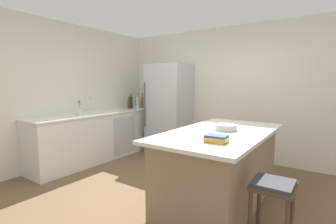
{
  "coord_description": "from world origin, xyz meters",
  "views": [
    {
      "loc": [
        1.75,
        -2.53,
        1.49
      ],
      "look_at": [
        -0.66,
        0.96,
        1.0
      ],
      "focal_mm": 26.36,
      "sensor_mm": 36.0,
      "label": 1
    }
  ],
  "objects_px": {
    "syrup_bottle": "(129,104)",
    "cookbook_stack": "(216,139)",
    "mixing_bowl": "(226,127)",
    "olive_oil_bottle": "(142,103)",
    "soda_bottle": "(138,102)",
    "refrigerator": "(169,109)",
    "vinegar_bottle": "(143,102)",
    "sink_faucet": "(90,105)",
    "bar_stool": "(273,193)",
    "flower_vase": "(79,111)",
    "wine_bottle": "(131,102)",
    "kitchen_island": "(220,166)",
    "gin_bottle": "(139,103)"
  },
  "relations": [
    {
      "from": "flower_vase",
      "to": "soda_bottle",
      "type": "xyz_separation_m",
      "value": [
        -0.0,
        1.56,
        0.05
      ]
    },
    {
      "from": "refrigerator",
      "to": "sink_faucet",
      "type": "xyz_separation_m",
      "value": [
        -0.91,
        -1.36,
        0.14
      ]
    },
    {
      "from": "vinegar_bottle",
      "to": "wine_bottle",
      "type": "height_order",
      "value": "wine_bottle"
    },
    {
      "from": "sink_faucet",
      "to": "mixing_bowl",
      "type": "distance_m",
      "value": 2.76
    },
    {
      "from": "gin_bottle",
      "to": "refrigerator",
      "type": "bearing_deg",
      "value": 2.11
    },
    {
      "from": "bar_stool",
      "to": "sink_faucet",
      "type": "bearing_deg",
      "value": 167.94
    },
    {
      "from": "refrigerator",
      "to": "olive_oil_bottle",
      "type": "xyz_separation_m",
      "value": [
        -0.82,
        0.06,
        0.09
      ]
    },
    {
      "from": "syrup_bottle",
      "to": "mixing_bowl",
      "type": "relative_size",
      "value": 1.0
    },
    {
      "from": "gin_bottle",
      "to": "wine_bottle",
      "type": "distance_m",
      "value": 0.21
    },
    {
      "from": "refrigerator",
      "to": "mixing_bowl",
      "type": "xyz_separation_m",
      "value": [
        1.84,
        -1.43,
        -0.0
      ]
    },
    {
      "from": "refrigerator",
      "to": "soda_bottle",
      "type": "bearing_deg",
      "value": -171.67
    },
    {
      "from": "wine_bottle",
      "to": "bar_stool",
      "type": "bearing_deg",
      "value": -28.4
    },
    {
      "from": "soda_bottle",
      "to": "cookbook_stack",
      "type": "relative_size",
      "value": 1.32
    },
    {
      "from": "kitchen_island",
      "to": "gin_bottle",
      "type": "bearing_deg",
      "value": 150.69
    },
    {
      "from": "syrup_bottle",
      "to": "cookbook_stack",
      "type": "relative_size",
      "value": 1.11
    },
    {
      "from": "mixing_bowl",
      "to": "olive_oil_bottle",
      "type": "bearing_deg",
      "value": 150.6
    },
    {
      "from": "soda_bottle",
      "to": "mixing_bowl",
      "type": "distance_m",
      "value": 2.96
    },
    {
      "from": "bar_stool",
      "to": "olive_oil_bottle",
      "type": "distance_m",
      "value": 4.03
    },
    {
      "from": "cookbook_stack",
      "to": "flower_vase",
      "type": "bearing_deg",
      "value": 171.39
    },
    {
      "from": "sink_faucet",
      "to": "flower_vase",
      "type": "bearing_deg",
      "value": -70.2
    },
    {
      "from": "refrigerator",
      "to": "vinegar_bottle",
      "type": "height_order",
      "value": "refrigerator"
    },
    {
      "from": "syrup_bottle",
      "to": "flower_vase",
      "type": "bearing_deg",
      "value": -85.93
    },
    {
      "from": "kitchen_island",
      "to": "gin_bottle",
      "type": "distance_m",
      "value": 3.1
    },
    {
      "from": "bar_stool",
      "to": "sink_faucet",
      "type": "distance_m",
      "value": 3.59
    },
    {
      "from": "olive_oil_bottle",
      "to": "soda_bottle",
      "type": "bearing_deg",
      "value": -85.36
    },
    {
      "from": "cookbook_stack",
      "to": "refrigerator",
      "type": "bearing_deg",
      "value": 133.61
    },
    {
      "from": "vinegar_bottle",
      "to": "wine_bottle",
      "type": "bearing_deg",
      "value": -91.71
    },
    {
      "from": "kitchen_island",
      "to": "syrup_bottle",
      "type": "relative_size",
      "value": 7.31
    },
    {
      "from": "cookbook_stack",
      "to": "mixing_bowl",
      "type": "bearing_deg",
      "value": 103.4
    },
    {
      "from": "sink_faucet",
      "to": "wine_bottle",
      "type": "xyz_separation_m",
      "value": [
        0.01,
        1.13,
        -0.02
      ]
    },
    {
      "from": "bar_stool",
      "to": "wine_bottle",
      "type": "bearing_deg",
      "value": 151.6
    },
    {
      "from": "sink_faucet",
      "to": "soda_bottle",
      "type": "bearing_deg",
      "value": 84.85
    },
    {
      "from": "olive_oil_bottle",
      "to": "wine_bottle",
      "type": "relative_size",
      "value": 0.86
    },
    {
      "from": "refrigerator",
      "to": "flower_vase",
      "type": "xyz_separation_m",
      "value": [
        -0.8,
        -1.68,
        0.06
      ]
    },
    {
      "from": "cookbook_stack",
      "to": "mixing_bowl",
      "type": "xyz_separation_m",
      "value": [
        -0.16,
        0.67,
        0.0
      ]
    },
    {
      "from": "refrigerator",
      "to": "sink_faucet",
      "type": "distance_m",
      "value": 1.64
    },
    {
      "from": "kitchen_island",
      "to": "soda_bottle",
      "type": "height_order",
      "value": "soda_bottle"
    },
    {
      "from": "soda_bottle",
      "to": "cookbook_stack",
      "type": "distance_m",
      "value": 3.44
    },
    {
      "from": "olive_oil_bottle",
      "to": "mixing_bowl",
      "type": "relative_size",
      "value": 1.06
    },
    {
      "from": "flower_vase",
      "to": "gin_bottle",
      "type": "relative_size",
      "value": 1.02
    },
    {
      "from": "sink_faucet",
      "to": "wine_bottle",
      "type": "bearing_deg",
      "value": 89.62
    },
    {
      "from": "wine_bottle",
      "to": "syrup_bottle",
      "type": "distance_m",
      "value": 0.09
    },
    {
      "from": "cookbook_stack",
      "to": "sink_faucet",
      "type": "bearing_deg",
      "value": 165.67
    },
    {
      "from": "bar_stool",
      "to": "soda_bottle",
      "type": "bearing_deg",
      "value": 149.43
    },
    {
      "from": "flower_vase",
      "to": "mixing_bowl",
      "type": "relative_size",
      "value": 0.99
    },
    {
      "from": "vinegar_bottle",
      "to": "mixing_bowl",
      "type": "relative_size",
      "value": 1.2
    },
    {
      "from": "mixing_bowl",
      "to": "flower_vase",
      "type": "bearing_deg",
      "value": -174.73
    },
    {
      "from": "bar_stool",
      "to": "gin_bottle",
      "type": "distance_m",
      "value": 4.01
    },
    {
      "from": "refrigerator",
      "to": "mixing_bowl",
      "type": "relative_size",
      "value": 6.8
    },
    {
      "from": "vinegar_bottle",
      "to": "mixing_bowl",
      "type": "height_order",
      "value": "vinegar_bottle"
    }
  ]
}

